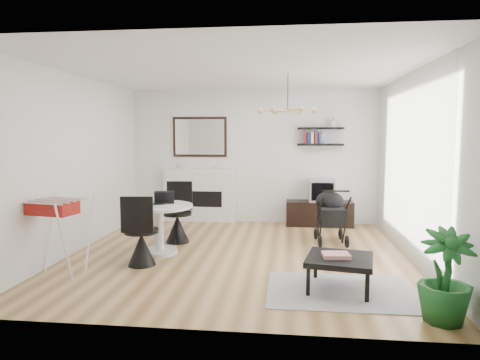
# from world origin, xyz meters

# --- Properties ---
(floor) EXTENTS (5.00, 5.00, 0.00)m
(floor) POSITION_xyz_m (0.00, 0.00, 0.00)
(floor) COLOR olive
(floor) RESTS_ON ground
(ceiling) EXTENTS (5.00, 5.00, 0.00)m
(ceiling) POSITION_xyz_m (0.00, 0.00, 2.70)
(ceiling) COLOR white
(ceiling) RESTS_ON wall_back
(wall_back) EXTENTS (5.00, 0.00, 5.00)m
(wall_back) POSITION_xyz_m (0.00, 2.50, 1.35)
(wall_back) COLOR white
(wall_back) RESTS_ON floor
(wall_left) EXTENTS (0.00, 5.00, 5.00)m
(wall_left) POSITION_xyz_m (-2.50, 0.00, 1.35)
(wall_left) COLOR white
(wall_left) RESTS_ON floor
(wall_right) EXTENTS (0.00, 5.00, 5.00)m
(wall_right) POSITION_xyz_m (2.50, 0.00, 1.35)
(wall_right) COLOR white
(wall_right) RESTS_ON floor
(sheer_curtain) EXTENTS (0.04, 3.60, 2.60)m
(sheer_curtain) POSITION_xyz_m (2.40, 0.20, 1.35)
(sheer_curtain) COLOR white
(sheer_curtain) RESTS_ON wall_right
(fireplace) EXTENTS (1.50, 0.17, 2.16)m
(fireplace) POSITION_xyz_m (-1.10, 2.42, 0.69)
(fireplace) COLOR white
(fireplace) RESTS_ON floor
(shelf_lower) EXTENTS (0.90, 0.25, 0.04)m
(shelf_lower) POSITION_xyz_m (1.34, 2.37, 1.60)
(shelf_lower) COLOR black
(shelf_lower) RESTS_ON wall_back
(shelf_upper) EXTENTS (0.90, 0.25, 0.04)m
(shelf_upper) POSITION_xyz_m (1.34, 2.37, 1.92)
(shelf_upper) COLOR black
(shelf_upper) RESTS_ON wall_back
(pendant_lamp) EXTENTS (0.90, 0.90, 0.10)m
(pendant_lamp) POSITION_xyz_m (0.70, 0.30, 2.15)
(pendant_lamp) COLOR tan
(pendant_lamp) RESTS_ON ceiling
(tv_console) EXTENTS (1.30, 0.45, 0.49)m
(tv_console) POSITION_xyz_m (1.34, 2.26, 0.24)
(tv_console) COLOR black
(tv_console) RESTS_ON floor
(crt_tv) EXTENTS (0.50, 0.43, 0.43)m
(crt_tv) POSITION_xyz_m (1.38, 2.26, 0.70)
(crt_tv) COLOR #ADAEB0
(crt_tv) RESTS_ON tv_console
(dining_table) EXTENTS (1.02, 1.02, 0.74)m
(dining_table) POSITION_xyz_m (-1.21, -0.04, 0.49)
(dining_table) COLOR white
(dining_table) RESTS_ON floor
(laptop) EXTENTS (0.38, 0.26, 0.03)m
(laptop) POSITION_xyz_m (-1.28, -0.11, 0.76)
(laptop) COLOR black
(laptop) RESTS_ON dining_table
(black_bag) EXTENTS (0.33, 0.25, 0.18)m
(black_bag) POSITION_xyz_m (-1.17, 0.14, 0.83)
(black_bag) COLOR black
(black_bag) RESTS_ON dining_table
(newspaper) EXTENTS (0.38, 0.34, 0.01)m
(newspaper) POSITION_xyz_m (-1.07, -0.16, 0.75)
(newspaper) COLOR silver
(newspaper) RESTS_ON dining_table
(drinking_glass) EXTENTS (0.06, 0.06, 0.10)m
(drinking_glass) POSITION_xyz_m (-1.47, 0.09, 0.79)
(drinking_glass) COLOR white
(drinking_glass) RESTS_ON dining_table
(chair_far) EXTENTS (0.48, 0.49, 1.00)m
(chair_far) POSITION_xyz_m (-1.11, 0.67, 0.32)
(chair_far) COLOR black
(chair_far) RESTS_ON floor
(chair_near) EXTENTS (0.47, 0.49, 0.99)m
(chair_near) POSITION_xyz_m (-1.27, -0.67, 0.31)
(chair_near) COLOR black
(chair_near) RESTS_ON floor
(drying_rack) EXTENTS (0.76, 0.73, 0.99)m
(drying_rack) POSITION_xyz_m (-2.18, -1.20, 0.52)
(drying_rack) COLOR white
(drying_rack) RESTS_ON floor
(stroller) EXTENTS (0.53, 0.80, 0.95)m
(stroller) POSITION_xyz_m (1.43, 0.94, 0.41)
(stroller) COLOR black
(stroller) RESTS_ON floor
(rug) EXTENTS (1.67, 1.21, 0.01)m
(rug) POSITION_xyz_m (1.34, -1.36, 0.01)
(rug) COLOR #A0A0A0
(rug) RESTS_ON floor
(coffee_table) EXTENTS (0.86, 0.86, 0.38)m
(coffee_table) POSITION_xyz_m (1.32, -1.30, 0.35)
(coffee_table) COLOR black
(coffee_table) RESTS_ON rug
(magazines) EXTENTS (0.33, 0.27, 0.04)m
(magazines) POSITION_xyz_m (1.28, -1.31, 0.41)
(magazines) COLOR #CE3A33
(magazines) RESTS_ON coffee_table
(potted_plant) EXTENTS (0.52, 0.52, 0.91)m
(potted_plant) POSITION_xyz_m (2.22, -2.07, 0.45)
(potted_plant) COLOR #18541E
(potted_plant) RESTS_ON floor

